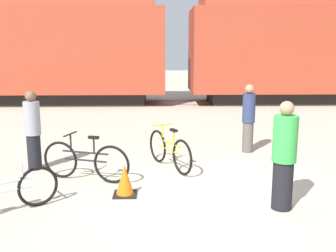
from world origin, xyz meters
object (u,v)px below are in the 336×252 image
at_px(person_in_grey, 33,130).
at_px(bicycle_black, 85,161).
at_px(bicycle_silver, 4,192).
at_px(person_in_navy, 249,118).
at_px(freight_train, 178,37).
at_px(bicycle_yellow, 169,150).
at_px(traffic_cone, 125,181).
at_px(person_in_green, 284,156).

bearing_deg(person_in_grey, bicycle_black, 2.90).
distance_m(bicycle_black, bicycle_silver, 1.82).
xyz_separation_m(person_in_grey, person_in_navy, (4.78, 1.26, 0.01)).
xyz_separation_m(freight_train, person_in_navy, (1.25, -8.97, -2.17)).
height_order(bicycle_black, person_in_grey, person_in_grey).
bearing_deg(bicycle_yellow, traffic_cone, -117.46).
bearing_deg(person_in_navy, bicycle_silver, 71.29).
height_order(freight_train, traffic_cone, freight_train).
xyz_separation_m(bicycle_black, traffic_cone, (0.81, -0.81, -0.13)).
bearing_deg(freight_train, person_in_green, -85.43).
bearing_deg(bicycle_silver, bicycle_black, 58.32).
height_order(bicycle_yellow, traffic_cone, bicycle_yellow).
bearing_deg(person_in_green, person_in_grey, 118.89).
bearing_deg(bicycle_yellow, person_in_green, -52.37).
xyz_separation_m(bicycle_silver, person_in_green, (4.29, 0.09, 0.50)).
height_order(person_in_grey, traffic_cone, person_in_grey).
height_order(person_in_navy, person_in_green, person_in_green).
xyz_separation_m(person_in_navy, person_in_green, (-0.25, -3.48, 0.01)).
relative_size(bicycle_silver, person_in_grey, 0.85).
bearing_deg(bicycle_yellow, freight_train, 86.03).
bearing_deg(person_in_green, bicycle_black, 121.34).
relative_size(bicycle_yellow, bicycle_silver, 1.14).
relative_size(bicycle_black, bicycle_silver, 1.24).
xyz_separation_m(freight_train, bicycle_silver, (-3.29, -12.54, -2.66)).
height_order(person_in_grey, person_in_navy, person_in_navy).
bearing_deg(traffic_cone, freight_train, 82.64).
xyz_separation_m(person_in_grey, traffic_cone, (2.01, -1.57, -0.58)).
relative_size(person_in_navy, traffic_cone, 3.01).
bearing_deg(person_in_navy, traffic_cone, 78.70).
bearing_deg(traffic_cone, bicycle_black, 135.15).
distance_m(bicycle_black, person_in_grey, 1.49).
bearing_deg(freight_train, traffic_cone, -97.36).
distance_m(bicycle_black, person_in_navy, 4.14).
relative_size(bicycle_black, traffic_cone, 3.16).
bearing_deg(bicycle_black, person_in_green, -23.57).
bearing_deg(bicycle_black, person_in_grey, 147.68).
bearing_deg(person_in_green, bicycle_yellow, 92.54).
bearing_deg(bicycle_yellow, person_in_navy, 32.85).
distance_m(person_in_grey, person_in_green, 5.04).
height_order(freight_train, person_in_grey, freight_train).
distance_m(bicycle_black, person_in_green, 3.67).
bearing_deg(bicycle_silver, traffic_cone, 22.72).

